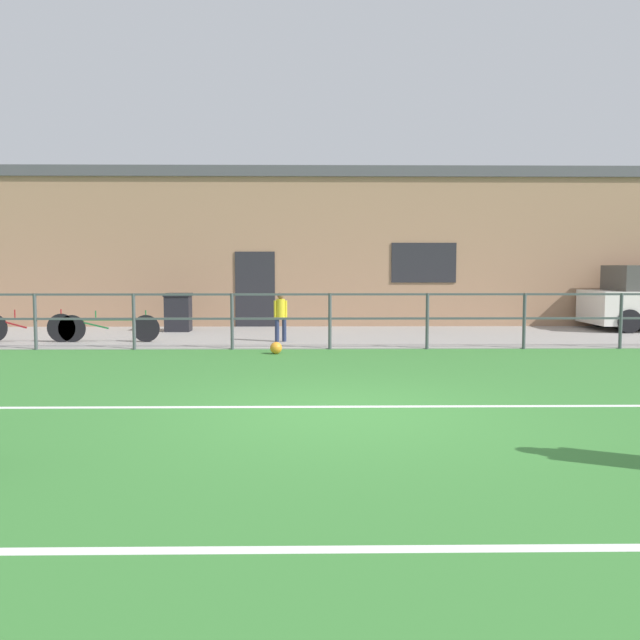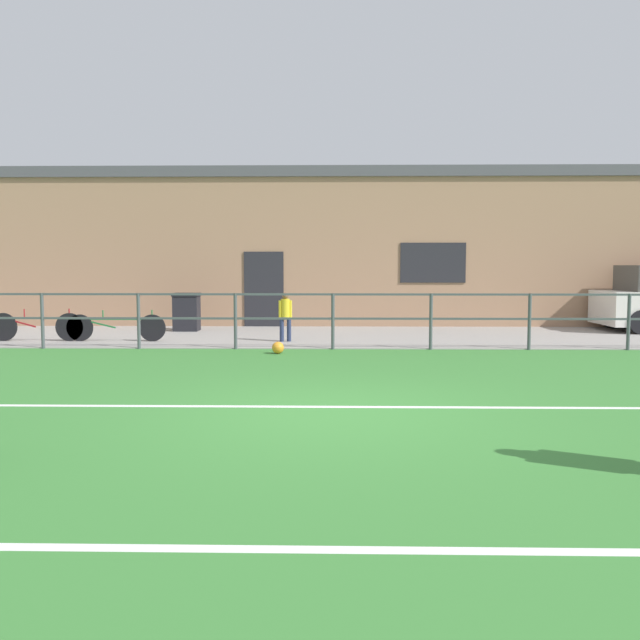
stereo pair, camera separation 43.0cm
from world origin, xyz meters
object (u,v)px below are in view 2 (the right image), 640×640
(soccer_ball_match, at_px, (278,348))
(trash_bin_0, at_px, (187,312))
(bicycle_parked_2, at_px, (116,327))
(spectator_child, at_px, (285,314))
(bicycle_parked_1, at_px, (36,326))

(soccer_ball_match, distance_m, trash_bin_0, 5.19)
(bicycle_parked_2, height_order, trash_bin_0, trash_bin_0)
(spectator_child, relative_size, bicycle_parked_2, 0.49)
(soccer_ball_match, relative_size, spectator_child, 0.21)
(soccer_ball_match, relative_size, bicycle_parked_1, 0.11)
(soccer_ball_match, bearing_deg, trash_bin_0, 122.05)
(spectator_child, relative_size, trash_bin_0, 1.12)
(spectator_child, relative_size, bicycle_parked_1, 0.51)
(bicycle_parked_1, distance_m, trash_bin_0, 3.78)
(soccer_ball_match, xyz_separation_m, bicycle_parked_2, (-3.81, 1.92, 0.22))
(bicycle_parked_1, bearing_deg, spectator_child, 0.38)
(bicycle_parked_1, bearing_deg, trash_bin_0, 40.74)
(trash_bin_0, bearing_deg, spectator_child, -41.44)
(bicycle_parked_1, relative_size, bicycle_parked_2, 0.95)
(bicycle_parked_2, distance_m, trash_bin_0, 2.69)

